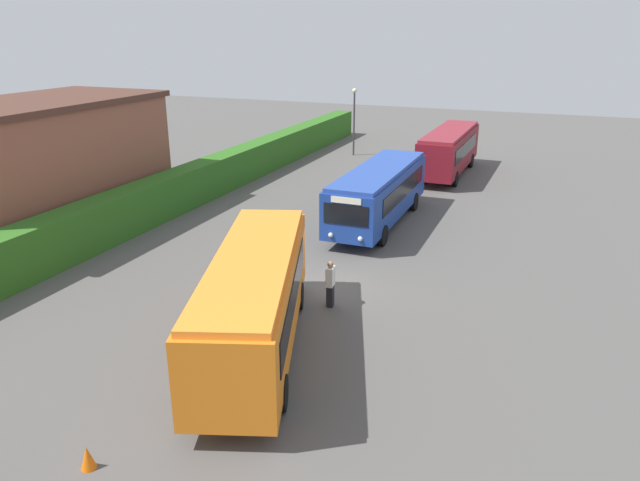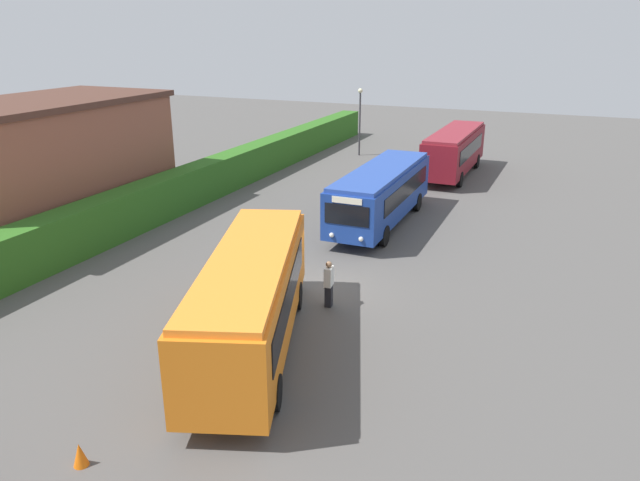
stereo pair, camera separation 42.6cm
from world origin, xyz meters
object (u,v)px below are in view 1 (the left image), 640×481
object	(u,v)px
person_center	(330,283)
bus_blue	(379,192)
bus_orange	(254,297)
bus_maroon	(449,149)
lamppost	(354,114)
traffic_cone	(88,458)

from	to	relation	value
person_center	bus_blue	bearing A→B (deg)	-89.45
bus_orange	bus_blue	size ratio (longest dim) A/B	1.00
bus_orange	person_center	xyz separation A→B (m)	(3.87, -1.03, -0.93)
person_center	bus_orange	bearing A→B (deg)	68.61
bus_orange	bus_maroon	size ratio (longest dim) A/B	1.02
bus_maroon	lamppost	world-z (taller)	lamppost
traffic_cone	lamppost	size ratio (longest dim) A/B	0.12
bus_blue	person_center	size ratio (longest dim) A/B	5.76
bus_maroon	bus_blue	bearing A→B (deg)	174.72
bus_orange	person_center	size ratio (longest dim) A/B	5.75
bus_orange	traffic_cone	world-z (taller)	bus_orange
bus_orange	bus_maroon	world-z (taller)	bus_orange
bus_maroon	person_center	bearing A→B (deg)	-179.41
bus_orange	bus_blue	distance (m)	13.95
bus_blue	person_center	bearing A→B (deg)	6.94
lamppost	person_center	bearing A→B (deg)	-162.66
bus_orange	person_center	distance (m)	4.11
bus_orange	person_center	world-z (taller)	bus_orange
traffic_cone	person_center	bearing A→B (deg)	-11.70
traffic_cone	lamppost	xyz separation A→B (m)	(36.51, 6.12, 2.99)
traffic_cone	lamppost	distance (m)	37.14
bus_blue	traffic_cone	distance (m)	20.31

